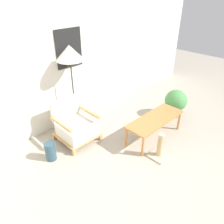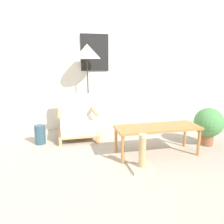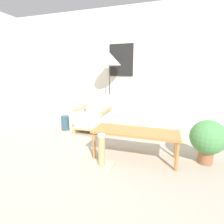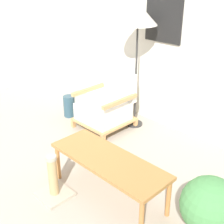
% 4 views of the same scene
% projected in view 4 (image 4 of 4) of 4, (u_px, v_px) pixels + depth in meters
% --- Properties ---
extents(ground_plane, '(14.00, 14.00, 0.00)m').
position_uv_depth(ground_plane, '(15.00, 195.00, 3.15)').
color(ground_plane, '#A89E8E').
extents(wall_back, '(8.00, 0.09, 2.70)m').
position_uv_depth(wall_back, '(165.00, 29.00, 4.08)').
color(wall_back, silver).
rests_on(wall_back, ground_plane).
extents(armchair, '(0.67, 0.69, 0.78)m').
position_uv_depth(armchair, '(106.00, 107.00, 4.39)').
color(armchair, tan).
rests_on(armchair, ground_plane).
extents(floor_lamp, '(0.50, 0.50, 1.69)m').
position_uv_depth(floor_lamp, '(138.00, 17.00, 3.92)').
color(floor_lamp, '#2D2D2D').
rests_on(floor_lamp, ground_plane).
extents(coffee_table, '(1.25, 0.46, 0.44)m').
position_uv_depth(coffee_table, '(109.00, 163.00, 2.99)').
color(coffee_table, '#B2753D').
rests_on(coffee_table, ground_plane).
extents(vase, '(0.18, 0.18, 0.33)m').
position_uv_depth(vase, '(69.00, 106.00, 4.75)').
color(vase, '#2D4C5B').
rests_on(vase, ground_plane).
extents(potted_plant, '(0.48, 0.48, 0.63)m').
position_uv_depth(potted_plant, '(210.00, 207.00, 2.47)').
color(potted_plant, '#935B3D').
rests_on(potted_plant, ground_plane).
extents(scratching_post, '(0.32, 0.32, 0.47)m').
position_uv_depth(scratching_post, '(54.00, 183.00, 3.09)').
color(scratching_post, '#B2A893').
rests_on(scratching_post, ground_plane).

